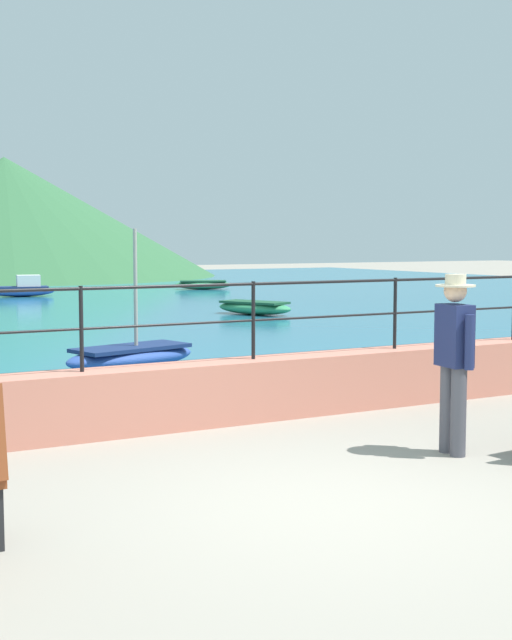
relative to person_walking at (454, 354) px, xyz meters
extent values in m
plane|color=gray|center=(-1.89, -0.77, -0.98)|extent=(120.00, 120.00, 0.00)
cube|color=tan|center=(-1.89, 2.43, -0.63)|extent=(20.00, 0.56, 0.70)
cylinder|color=black|center=(-2.91, 2.43, 0.17)|extent=(0.04, 0.04, 0.90)
cylinder|color=black|center=(-0.87, 2.43, 0.17)|extent=(0.04, 0.04, 0.90)
cylinder|color=black|center=(1.17, 2.43, 0.17)|extent=(0.04, 0.04, 0.90)
cylinder|color=black|center=(-1.89, 2.43, 0.59)|extent=(18.40, 0.04, 0.04)
cylinder|color=black|center=(-1.89, 2.43, 0.17)|extent=(18.40, 0.03, 0.03)
cone|color=#33663D|center=(5.79, 42.83, 2.30)|extent=(23.15, 23.15, 6.56)
cylinder|color=#4C4C56|center=(-0.01, -0.09, -0.55)|extent=(0.15, 0.15, 0.86)
cylinder|color=#4C4C56|center=(0.01, 0.09, -0.55)|extent=(0.15, 0.15, 0.86)
cube|color=navy|center=(0.00, 0.00, 0.18)|extent=(0.26, 0.38, 0.60)
cylinder|color=navy|center=(-0.03, -0.24, 0.14)|extent=(0.09, 0.09, 0.52)
cylinder|color=navy|center=(0.03, 0.24, 0.14)|extent=(0.09, 0.09, 0.52)
sphere|color=beige|center=(0.00, 0.00, 0.61)|extent=(0.22, 0.22, 0.22)
cylinder|color=beige|center=(0.00, 0.00, 0.66)|extent=(0.38, 0.38, 0.02)
cylinder|color=beige|center=(0.00, 0.00, 0.72)|extent=(0.20, 0.20, 0.10)
ellipsoid|color=#338C59|center=(5.71, 14.38, -0.74)|extent=(1.79, 2.46, 0.36)
cube|color=#1C4D31|center=(5.71, 14.38, -0.59)|extent=(1.47, 1.99, 0.06)
ellipsoid|color=#338C59|center=(9.73, 26.03, -0.74)|extent=(2.47, 1.73, 0.36)
cube|color=#1C4D31|center=(9.73, 26.03, -0.59)|extent=(1.99, 1.42, 0.06)
ellipsoid|color=#2D4C9E|center=(-0.82, 6.50, -0.74)|extent=(2.45, 1.46, 0.36)
cube|color=navy|center=(-0.82, 6.50, -0.59)|extent=(1.97, 1.21, 0.06)
cylinder|color=#B2A899|center=(-0.73, 6.53, 0.35)|extent=(0.06, 0.06, 1.82)
ellipsoid|color=#2D4C9E|center=(2.11, 24.99, -0.74)|extent=(2.42, 1.28, 0.36)
cube|color=navy|center=(2.11, 24.99, -0.59)|extent=(1.94, 1.07, 0.06)
cube|color=silver|center=(2.35, 24.94, -0.36)|extent=(0.90, 0.76, 0.40)
camera|label=1|loc=(-5.75, -6.47, 1.10)|focal=49.71mm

